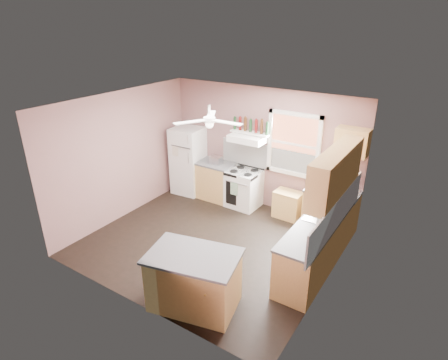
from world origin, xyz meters
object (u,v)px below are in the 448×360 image
Objects in this scene: refrigerator at (188,161)px; toaster at (216,160)px; island at (194,281)px; cart at (288,205)px; stove at (244,189)px.

toaster is at bearing -3.29° from refrigerator.
cart is at bearing 75.80° from island.
cart is at bearing 4.36° from stove.
toaster reaches higher than cart.
refrigerator is 4.08m from island.
island is (1.76, -3.19, -0.56)m from toaster.
stove is 1.49× the size of cart.
island is at bearing -70.80° from stove.
toaster reaches higher than island.
refrigerator is 5.83× the size of toaster.
stove is (0.74, 0.04, -0.56)m from toaster.
refrigerator is at bearing -175.77° from cart.
toaster is 3.68m from island.
cart is 3.28m from island.
island is (2.55, -3.16, -0.39)m from refrigerator.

